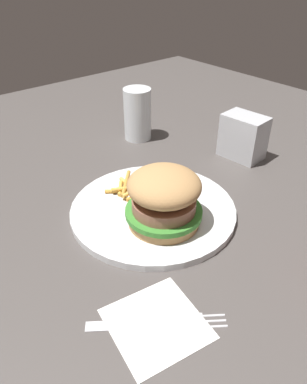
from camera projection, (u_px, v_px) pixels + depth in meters
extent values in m
plane|color=#47423F|center=(162.00, 219.00, 0.62)|extent=(1.60, 1.60, 0.00)
cylinder|color=silver|center=(154.00, 209.00, 0.63)|extent=(0.28, 0.28, 0.01)
cylinder|color=tan|center=(164.00, 218.00, 0.59)|extent=(0.12, 0.12, 0.02)
cylinder|color=#387F2D|center=(164.00, 211.00, 0.58)|extent=(0.12, 0.12, 0.01)
cylinder|color=#8E5B47|center=(164.00, 204.00, 0.57)|extent=(0.10, 0.10, 0.02)
ellipsoid|color=tan|center=(164.00, 185.00, 0.55)|extent=(0.12, 0.12, 0.05)
cylinder|color=gold|center=(134.00, 186.00, 0.68)|extent=(0.07, 0.06, 0.01)
cylinder|color=gold|center=(149.00, 191.00, 0.66)|extent=(0.07, 0.02, 0.01)
cylinder|color=gold|center=(137.00, 182.00, 0.69)|extent=(0.03, 0.05, 0.01)
cylinder|color=gold|center=(121.00, 191.00, 0.66)|extent=(0.04, 0.05, 0.01)
cylinder|color=gold|center=(120.00, 188.00, 0.67)|extent=(0.04, 0.03, 0.01)
cylinder|color=gold|center=(143.00, 194.00, 0.65)|extent=(0.01, 0.07, 0.01)
cylinder|color=#E5B251|center=(142.00, 189.00, 0.67)|extent=(0.02, 0.07, 0.01)
cylinder|color=#E5B251|center=(129.00, 185.00, 0.68)|extent=(0.06, 0.01, 0.01)
cylinder|color=#E5B251|center=(139.00, 188.00, 0.66)|extent=(0.01, 0.08, 0.01)
cylinder|color=gold|center=(132.00, 188.00, 0.66)|extent=(0.04, 0.07, 0.01)
cylinder|color=gold|center=(125.00, 184.00, 0.67)|extent=(0.06, 0.06, 0.01)
cylinder|color=gold|center=(131.00, 196.00, 0.64)|extent=(0.04, 0.03, 0.01)
cube|color=white|center=(156.00, 323.00, 0.45)|extent=(0.13, 0.13, 0.00)
cube|color=silver|center=(131.00, 323.00, 0.44)|extent=(0.08, 0.10, 0.00)
cube|color=silver|center=(190.00, 320.00, 0.45)|extent=(0.04, 0.04, 0.00)
cylinder|color=silver|center=(216.00, 325.00, 0.44)|extent=(0.02, 0.02, 0.00)
cylinder|color=silver|center=(215.00, 319.00, 0.45)|extent=(0.02, 0.02, 0.00)
cylinder|color=silver|center=(214.00, 314.00, 0.45)|extent=(0.02, 0.02, 0.00)
cylinder|color=silver|center=(138.00, 114.00, 0.85)|extent=(0.06, 0.06, 0.12)
cylinder|color=black|center=(138.00, 119.00, 0.86)|extent=(0.06, 0.06, 0.10)
cube|color=#B7BABF|center=(243.00, 137.00, 0.78)|extent=(0.09, 0.07, 0.09)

